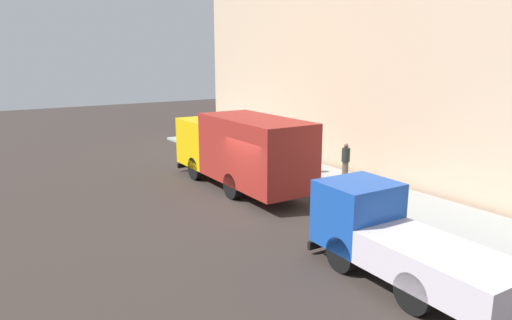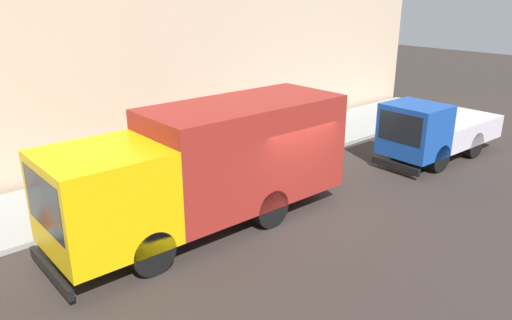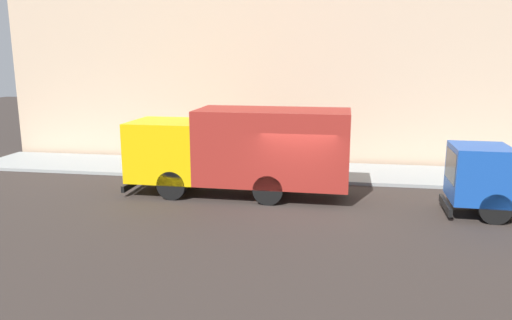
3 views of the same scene
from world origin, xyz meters
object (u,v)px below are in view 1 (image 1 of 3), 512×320
(large_utility_truck, at_px, (241,148))
(street_sign_post, at_px, (298,153))
(small_flatbed_truck, at_px, (395,239))
(pedestrian_standing, at_px, (346,161))
(pedestrian_walking, at_px, (299,155))
(traffic_cone_orange, at_px, (236,152))

(large_utility_truck, relative_size, street_sign_post, 3.61)
(street_sign_post, bearing_deg, small_flatbed_truck, -112.31)
(small_flatbed_truck, relative_size, pedestrian_standing, 3.37)
(pedestrian_walking, bearing_deg, pedestrian_standing, -135.44)
(pedestrian_standing, bearing_deg, pedestrian_walking, -122.46)
(small_flatbed_truck, bearing_deg, pedestrian_walking, 66.61)
(large_utility_truck, bearing_deg, pedestrian_standing, -22.87)
(large_utility_truck, bearing_deg, street_sign_post, -24.41)
(small_flatbed_truck, relative_size, traffic_cone_orange, 8.26)
(large_utility_truck, xyz_separation_m, traffic_cone_orange, (2.60, 4.79, -1.26))
(pedestrian_walking, relative_size, pedestrian_standing, 1.00)
(large_utility_truck, height_order, traffic_cone_orange, large_utility_truck)
(large_utility_truck, height_order, small_flatbed_truck, large_utility_truck)
(small_flatbed_truck, height_order, traffic_cone_orange, small_flatbed_truck)
(pedestrian_walking, height_order, pedestrian_standing, pedestrian_standing)
(traffic_cone_orange, relative_size, street_sign_post, 0.30)
(pedestrian_standing, distance_m, traffic_cone_orange, 6.91)
(small_flatbed_truck, bearing_deg, traffic_cone_orange, 77.16)
(traffic_cone_orange, bearing_deg, large_utility_truck, -118.47)
(pedestrian_standing, distance_m, street_sign_post, 2.27)
(pedestrian_walking, bearing_deg, large_utility_truck, 116.25)
(large_utility_truck, distance_m, pedestrian_standing, 4.74)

